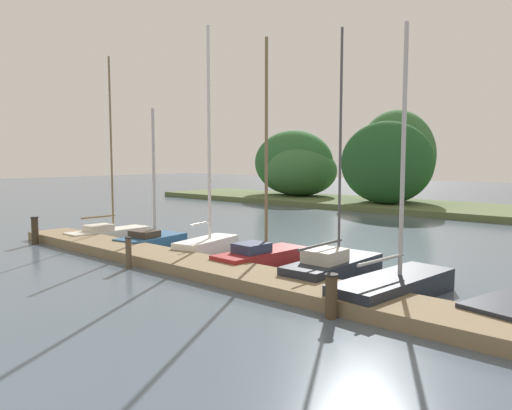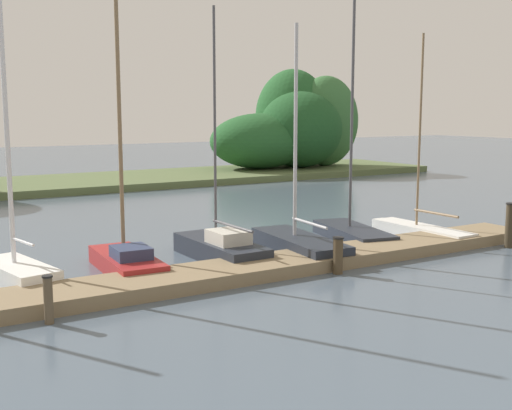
# 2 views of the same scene
# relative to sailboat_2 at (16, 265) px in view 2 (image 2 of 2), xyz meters

# --- Properties ---
(dock_pier) EXTENTS (24.11, 1.80, 0.35)m
(dock_pier) POSITION_rel_sailboat_2_xyz_m (3.91, -2.30, -0.34)
(dock_pier) COLOR #847051
(dock_pier) RESTS_ON ground
(far_shore) EXTENTS (55.04, 8.55, 7.31)m
(far_shore) POSITION_rel_sailboat_2_xyz_m (7.25, 20.83, 2.33)
(far_shore) COLOR #56663D
(far_shore) RESTS_ON ground
(sailboat_2) EXTENTS (1.61, 3.17, 8.37)m
(sailboat_2) POSITION_rel_sailboat_2_xyz_m (0.00, 0.00, 0.00)
(sailboat_2) COLOR white
(sailboat_2) RESTS_ON ground
(sailboat_3) EXTENTS (1.40, 3.78, 7.49)m
(sailboat_3) POSITION_rel_sailboat_2_xyz_m (2.83, -0.16, -0.11)
(sailboat_3) COLOR maroon
(sailboat_3) RESTS_ON ground
(sailboat_4) EXTENTS (1.36, 4.05, 7.31)m
(sailboat_4) POSITION_rel_sailboat_2_xyz_m (5.71, -0.18, -0.12)
(sailboat_4) COLOR #232833
(sailboat_4) RESTS_ON ground
(sailboat_5) EXTENTS (1.67, 4.40, 6.90)m
(sailboat_5) POSITION_rel_sailboat_2_xyz_m (8.02, -0.88, -0.14)
(sailboat_5) COLOR #232833
(sailboat_5) RESTS_ON ground
(sailboat_6) EXTENTS (2.09, 4.22, 8.34)m
(sailboat_6) POSITION_rel_sailboat_2_xyz_m (10.92, 0.04, -0.17)
(sailboat_6) COLOR #232833
(sailboat_6) RESTS_ON ground
(sailboat_7) EXTENTS (0.99, 4.26, 6.93)m
(sailboat_7) POSITION_rel_sailboat_2_xyz_m (13.22, -0.85, -0.22)
(sailboat_7) COLOR white
(sailboat_7) RESTS_ON ground
(mooring_piling_1) EXTENTS (0.22, 0.22, 1.03)m
(mooring_piling_1) POSITION_rel_sailboat_2_xyz_m (-0.03, -3.49, 0.01)
(mooring_piling_1) COLOR brown
(mooring_piling_1) RESTS_ON ground
(mooring_piling_2) EXTENTS (0.31, 0.31, 1.01)m
(mooring_piling_2) POSITION_rel_sailboat_2_xyz_m (7.65, -3.37, -0.00)
(mooring_piling_2) COLOR #4C3D28
(mooring_piling_2) RESTS_ON ground
(mooring_piling_3) EXTENTS (0.32, 0.32, 1.45)m
(mooring_piling_3) POSITION_rel_sailboat_2_xyz_m (14.43, -3.61, 0.22)
(mooring_piling_3) COLOR #3D3323
(mooring_piling_3) RESTS_ON ground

